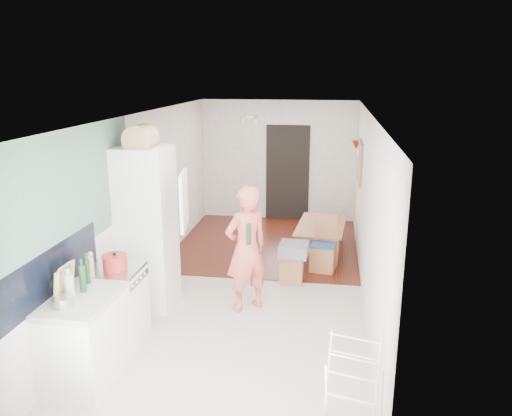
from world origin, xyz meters
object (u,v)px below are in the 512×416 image
(stool, at_px, (292,268))
(dining_chair, at_px, (324,244))
(person, at_px, (246,238))
(dining_table, at_px, (322,240))
(drying_rack, at_px, (353,393))

(stool, bearing_deg, dining_chair, 49.04)
(stool, bearing_deg, person, -118.93)
(dining_chair, bearing_deg, person, -114.64)
(dining_table, xyz_separation_m, stool, (-0.42, -1.37, 0.01))
(stool, bearing_deg, dining_table, 72.83)
(dining_chair, relative_size, stool, 2.03)
(dining_table, distance_m, dining_chair, 0.88)
(dining_table, relative_size, stool, 2.77)
(dining_table, bearing_deg, stool, 167.56)
(person, height_order, dining_table, person)
(person, bearing_deg, stool, -159.77)
(person, distance_m, drying_rack, 2.68)
(person, distance_m, dining_chair, 1.85)
(person, xyz_separation_m, stool, (0.52, 0.94, -0.78))
(dining_table, relative_size, dining_chair, 1.37)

